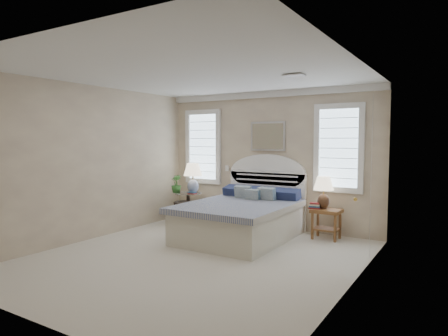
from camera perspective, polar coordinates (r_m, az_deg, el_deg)
floor at (r=6.06m, az=-4.15°, el=-12.72°), size 4.50×5.00×0.01m
ceiling at (r=5.89m, az=-4.29°, el=13.34°), size 4.50×5.00×0.01m
wall_back at (r=7.98m, az=6.34°, el=1.15°), size 4.50×0.02×2.70m
wall_left at (r=7.37m, az=-18.56°, el=0.73°), size 0.02×5.00×2.70m
wall_right at (r=4.86m, az=17.82°, el=-0.83°), size 0.02×5.00×2.70m
crown_molding at (r=7.99m, az=6.29°, el=10.42°), size 4.50×0.08×0.12m
hvac_vent at (r=6.01m, az=9.97°, el=12.91°), size 0.30×0.20×0.02m
switch_plate at (r=8.43m, az=0.44°, el=-0.04°), size 0.08×0.01×0.12m
window_left at (r=8.73m, az=-2.95°, el=3.05°), size 0.90×0.06×1.60m
window_right at (r=7.46m, az=16.07°, el=2.74°), size 0.90×0.06×1.60m
painting at (r=7.94m, az=6.25°, el=4.53°), size 0.74×0.04×0.58m
closet_door at (r=6.05m, az=20.32°, el=-1.40°), size 0.02×1.80×2.40m
bed at (r=7.17m, az=2.70°, el=-6.92°), size 1.72×2.28×1.47m
side_table_left at (r=8.55m, az=-5.12°, el=-5.16°), size 0.56×0.56×0.63m
nightstand_right at (r=7.30m, az=14.42°, el=-6.85°), size 0.50×0.40×0.53m
floor_pot at (r=8.42m, az=-5.48°, el=-6.39°), size 0.62×0.62×0.46m
lamp_left at (r=8.41m, az=-4.46°, el=-0.96°), size 0.47×0.47×0.64m
lamp_right at (r=7.29m, az=14.04°, el=-2.91°), size 0.42×0.42×0.58m
potted_plant at (r=8.52m, az=-6.84°, el=-2.28°), size 0.23×0.23×0.37m
books_left at (r=8.29m, az=-4.56°, el=-3.58°), size 0.17×0.13×0.04m
books_right at (r=7.28m, az=12.81°, el=-5.30°), size 0.21×0.17×0.11m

